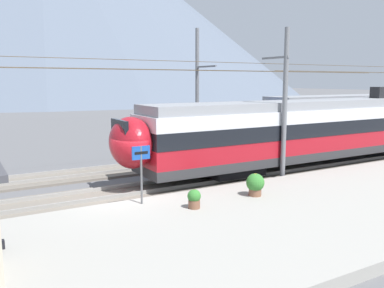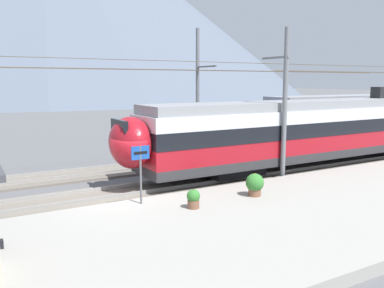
# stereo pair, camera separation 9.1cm
# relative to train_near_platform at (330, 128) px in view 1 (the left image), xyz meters

# --- Properties ---
(ground_plane) EXTENTS (400.00, 400.00, 0.00)m
(ground_plane) POSITION_rel_train_near_platform_xyz_m (-13.33, -1.13, -2.22)
(ground_plane) COLOR #565659
(platform_slab) EXTENTS (120.00, 8.39, 0.37)m
(platform_slab) POSITION_rel_train_near_platform_xyz_m (-13.33, -6.17, -2.04)
(platform_slab) COLOR gray
(platform_slab) RESTS_ON ground
(track_near) EXTENTS (120.00, 3.00, 0.28)m
(track_near) POSITION_rel_train_near_platform_xyz_m (-13.33, -0.00, -2.16)
(track_near) COLOR #6B6359
(track_near) RESTS_ON ground
(track_far) EXTENTS (120.00, 3.00, 0.28)m
(track_far) POSITION_rel_train_near_platform_xyz_m (-13.33, 4.54, -2.16)
(track_far) COLOR #6B6359
(track_far) RESTS_ON ground
(train_near_platform) EXTENTS (26.29, 2.87, 4.27)m
(train_near_platform) POSITION_rel_train_near_platform_xyz_m (0.00, 0.00, 0.00)
(train_near_platform) COLOR #2D2D30
(train_near_platform) RESTS_ON track_near
(train_far_track) EXTENTS (26.42, 2.87, 4.27)m
(train_far_track) POSITION_rel_train_near_platform_xyz_m (11.53, 4.54, 0.00)
(train_far_track) COLOR #2D2D30
(train_far_track) RESTS_ON track_far
(catenary_mast_mid) EXTENTS (48.79, 1.88, 7.43)m
(catenary_mast_mid) POSITION_rel_train_near_platform_xyz_m (-5.05, -1.46, 1.70)
(catenary_mast_mid) COLOR slate
(catenary_mast_mid) RESTS_ON ground
(catenary_mast_far_side) EXTENTS (48.79, 2.33, 8.25)m
(catenary_mast_far_side) POSITION_rel_train_near_platform_xyz_m (-5.10, 6.42, 2.05)
(catenary_mast_far_side) COLOR slate
(catenary_mast_far_side) RESTS_ON ground
(platform_sign) EXTENTS (0.70, 0.08, 2.19)m
(platform_sign) POSITION_rel_train_near_platform_xyz_m (-13.07, -2.71, -0.25)
(platform_sign) COLOR #59595B
(platform_sign) RESTS_ON platform_slab
(potted_plant_platform_edge) EXTENTS (0.49, 0.49, 0.70)m
(potted_plant_platform_edge) POSITION_rel_train_near_platform_xyz_m (-11.66, -4.16, -1.48)
(potted_plant_platform_edge) COLOR brown
(potted_plant_platform_edge) RESTS_ON platform_slab
(potted_plant_by_shelter) EXTENTS (0.73, 0.73, 0.91)m
(potted_plant_by_shelter) POSITION_rel_train_near_platform_xyz_m (-8.73, -4.00, -1.35)
(potted_plant_by_shelter) COLOR brown
(potted_plant_by_shelter) RESTS_ON platform_slab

